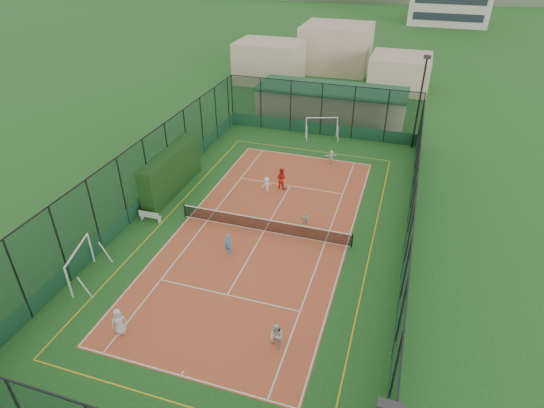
# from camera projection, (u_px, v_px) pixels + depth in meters

# --- Properties ---
(ground) EXTENTS (300.00, 300.00, 0.00)m
(ground) POSITION_uv_depth(u_px,v_px,m) (264.00, 231.00, 30.11)
(ground) COLOR #20511B
(ground) RESTS_ON ground
(court_slab) EXTENTS (11.17, 23.97, 0.01)m
(court_slab) POSITION_uv_depth(u_px,v_px,m) (264.00, 231.00, 30.11)
(court_slab) COLOR #B95A29
(court_slab) RESTS_ON ground
(tennis_net) EXTENTS (11.67, 0.12, 1.06)m
(tennis_net) POSITION_uv_depth(u_px,v_px,m) (264.00, 224.00, 29.83)
(tennis_net) COLOR black
(tennis_net) RESTS_ON ground
(perimeter_fence) EXTENTS (18.12, 34.12, 5.00)m
(perimeter_fence) POSITION_uv_depth(u_px,v_px,m) (264.00, 199.00, 28.80)
(perimeter_fence) COLOR black
(perimeter_fence) RESTS_ON ground
(floodlight_ne) EXTENTS (0.60, 0.26, 8.25)m
(floodlight_ne) POSITION_uv_depth(u_px,v_px,m) (419.00, 104.00, 39.18)
(floodlight_ne) COLOR black
(floodlight_ne) RESTS_ON ground
(clubhouse) EXTENTS (15.20, 7.20, 3.15)m
(clubhouse) POSITION_uv_depth(u_px,v_px,m) (331.00, 102.00, 47.11)
(clubhouse) COLOR tan
(clubhouse) RESTS_ON ground
(hedge_left) EXTENTS (1.10, 7.35, 3.21)m
(hedge_left) POSITION_uv_depth(u_px,v_px,m) (171.00, 172.00, 33.84)
(hedge_left) COLOR black
(hedge_left) RESTS_ON ground
(white_bench) EXTENTS (1.51, 0.44, 0.85)m
(white_bench) POSITION_uv_depth(u_px,v_px,m) (150.00, 216.00, 30.93)
(white_bench) COLOR white
(white_bench) RESTS_ON ground
(futsal_goal_near) EXTENTS (3.33, 1.73, 2.06)m
(futsal_goal_near) POSITION_uv_depth(u_px,v_px,m) (80.00, 265.00, 25.54)
(futsal_goal_near) COLOR white
(futsal_goal_near) RESTS_ON ground
(futsal_goal_far) EXTENTS (3.14, 1.80, 1.94)m
(futsal_goal_far) POSITION_uv_depth(u_px,v_px,m) (322.00, 127.00, 42.88)
(futsal_goal_far) COLOR white
(futsal_goal_far) RESTS_ON ground
(child_near_left) EXTENTS (0.89, 0.84, 1.53)m
(child_near_left) POSITION_uv_depth(u_px,v_px,m) (119.00, 322.00, 22.23)
(child_near_left) COLOR silver
(child_near_left) RESTS_ON court_slab
(child_near_mid) EXTENTS (0.57, 0.44, 1.40)m
(child_near_mid) POSITION_uv_depth(u_px,v_px,m) (228.00, 245.00, 27.67)
(child_near_mid) COLOR #4389BF
(child_near_mid) RESTS_ON court_slab
(child_near_right) EXTENTS (0.87, 0.80, 1.44)m
(child_near_right) POSITION_uv_depth(u_px,v_px,m) (276.00, 336.00, 21.50)
(child_near_right) COLOR silver
(child_near_right) RESTS_ON court_slab
(child_far_left) EXTENTS (0.89, 0.87, 1.22)m
(child_far_left) POSITION_uv_depth(u_px,v_px,m) (267.00, 185.00, 34.22)
(child_far_left) COLOR white
(child_far_left) RESTS_ON court_slab
(child_far_right) EXTENTS (0.72, 0.37, 1.17)m
(child_far_right) POSITION_uv_depth(u_px,v_px,m) (305.00, 220.00, 30.13)
(child_far_right) COLOR silver
(child_far_right) RESTS_ON court_slab
(child_far_back) EXTENTS (1.09, 0.67, 1.12)m
(child_far_back) POSITION_uv_depth(u_px,v_px,m) (331.00, 157.00, 38.42)
(child_far_back) COLOR white
(child_far_back) RESTS_ON court_slab
(coach) EXTENTS (0.95, 0.82, 1.69)m
(coach) POSITION_uv_depth(u_px,v_px,m) (281.00, 178.00, 34.55)
(coach) COLOR red
(coach) RESTS_ON court_slab
(tennis_balls) EXTENTS (6.37, 1.33, 0.07)m
(tennis_balls) POSITION_uv_depth(u_px,v_px,m) (272.00, 222.00, 30.99)
(tennis_balls) COLOR #CCE033
(tennis_balls) RESTS_ON court_slab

